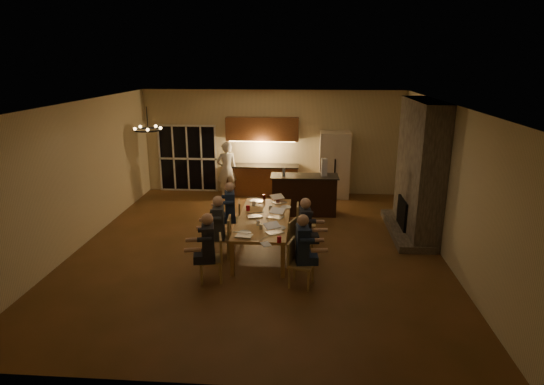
% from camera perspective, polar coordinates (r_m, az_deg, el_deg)
% --- Properties ---
extents(floor, '(9.00, 9.00, 0.00)m').
position_cam_1_polar(floor, '(10.29, -1.76, -6.95)').
color(floor, brown).
rests_on(floor, ground).
extents(back_wall, '(8.00, 0.04, 3.20)m').
position_cam_1_polar(back_wall, '(14.17, 0.10, 6.32)').
color(back_wall, beige).
rests_on(back_wall, ground).
extents(left_wall, '(0.04, 9.00, 3.20)m').
position_cam_1_polar(left_wall, '(10.95, -23.27, 1.96)').
color(left_wall, beige).
rests_on(left_wall, ground).
extents(right_wall, '(0.04, 9.00, 3.20)m').
position_cam_1_polar(right_wall, '(10.17, 21.31, 1.16)').
color(right_wall, beige).
rests_on(right_wall, ground).
extents(ceiling, '(8.00, 9.00, 0.04)m').
position_cam_1_polar(ceiling, '(9.49, -1.93, 11.20)').
color(ceiling, white).
rests_on(ceiling, back_wall).
extents(french_doors, '(1.86, 0.08, 2.10)m').
position_cam_1_polar(french_doors, '(14.67, -10.52, 4.21)').
color(french_doors, black).
rests_on(french_doors, ground).
extents(fireplace, '(0.58, 2.50, 3.20)m').
position_cam_1_polar(fireplace, '(11.21, 18.03, 2.81)').
color(fireplace, '#665C50').
rests_on(fireplace, ground).
extents(kitchenette, '(2.24, 0.68, 2.40)m').
position_cam_1_polar(kitchenette, '(13.96, -1.23, 4.49)').
color(kitchenette, brown).
rests_on(kitchenette, ground).
extents(refrigerator, '(0.90, 0.68, 2.00)m').
position_cam_1_polar(refrigerator, '(13.92, 7.82, 3.46)').
color(refrigerator, beige).
rests_on(refrigerator, ground).
extents(dining_table, '(1.10, 2.78, 0.75)m').
position_cam_1_polar(dining_table, '(10.07, -1.03, -5.17)').
color(dining_table, tan).
rests_on(dining_table, ground).
extents(bar_island, '(1.82, 0.72, 1.08)m').
position_cam_1_polar(bar_island, '(12.35, 4.05, -0.30)').
color(bar_island, black).
rests_on(bar_island, ground).
extents(chair_left_near, '(0.53, 0.53, 0.89)m').
position_cam_1_polar(chair_left_near, '(8.77, -7.73, -8.24)').
color(chair_left_near, tan).
rests_on(chair_left_near, ground).
extents(chair_left_mid, '(0.47, 0.47, 0.89)m').
position_cam_1_polar(chair_left_mid, '(9.75, -6.52, -5.58)').
color(chair_left_mid, tan).
rests_on(chair_left_mid, ground).
extents(chair_left_far, '(0.50, 0.50, 0.89)m').
position_cam_1_polar(chair_left_far, '(10.76, -5.15, -3.40)').
color(chair_left_far, tan).
rests_on(chair_left_far, ground).
extents(chair_right_near, '(0.53, 0.53, 0.89)m').
position_cam_1_polar(chair_right_near, '(8.51, 3.70, -8.91)').
color(chair_right_near, tan).
rests_on(chair_right_near, ground).
extents(chair_right_mid, '(0.56, 0.56, 0.89)m').
position_cam_1_polar(chair_right_mid, '(9.48, 3.70, -6.17)').
color(chair_right_mid, tan).
rests_on(chair_right_mid, ground).
extents(chair_right_far, '(0.44, 0.44, 0.89)m').
position_cam_1_polar(chair_right_far, '(10.52, 4.29, -3.84)').
color(chair_right_far, tan).
rests_on(chair_right_far, ground).
extents(person_left_near, '(0.71, 0.71, 1.38)m').
position_cam_1_polar(person_left_near, '(8.60, -7.97, -6.97)').
color(person_left_near, '#20212A').
rests_on(person_left_near, ground).
extents(person_right_near, '(0.66, 0.66, 1.38)m').
position_cam_1_polar(person_right_near, '(8.48, 3.84, -7.19)').
color(person_right_near, '#1D2F49').
rests_on(person_right_near, ground).
extents(person_left_mid, '(0.67, 0.67, 1.38)m').
position_cam_1_polar(person_left_mid, '(9.60, -6.69, -4.39)').
color(person_left_mid, '#363C40').
rests_on(person_left_mid, ground).
extents(person_right_mid, '(0.66, 0.66, 1.38)m').
position_cam_1_polar(person_right_mid, '(9.42, 4.15, -4.73)').
color(person_right_mid, '#20212A').
rests_on(person_right_mid, ground).
extents(person_left_far, '(0.70, 0.70, 1.38)m').
position_cam_1_polar(person_left_far, '(10.59, -5.28, -2.34)').
color(person_left_far, '#1D2F49').
rests_on(person_left_far, ground).
extents(standing_person, '(0.73, 0.61, 1.72)m').
position_cam_1_polar(standing_person, '(13.82, -5.71, 2.84)').
color(standing_person, silver).
rests_on(standing_person, ground).
extents(chandelier, '(0.53, 0.53, 0.03)m').
position_cam_1_polar(chandelier, '(9.27, -15.30, 7.59)').
color(chandelier, black).
rests_on(chandelier, ceiling).
extents(laptop_a, '(0.35, 0.32, 0.23)m').
position_cam_1_polar(laptop_a, '(8.89, -3.54, -4.82)').
color(laptop_a, silver).
rests_on(laptop_a, dining_table).
extents(laptop_b, '(0.42, 0.41, 0.23)m').
position_cam_1_polar(laptop_b, '(9.05, 0.35, -4.40)').
color(laptop_b, silver).
rests_on(laptop_b, dining_table).
extents(laptop_c, '(0.40, 0.37, 0.23)m').
position_cam_1_polar(laptop_c, '(9.97, -2.22, -2.42)').
color(laptop_c, silver).
rests_on(laptop_c, dining_table).
extents(laptop_d, '(0.39, 0.36, 0.23)m').
position_cam_1_polar(laptop_d, '(9.91, 0.44, -2.54)').
color(laptop_d, silver).
rests_on(laptop_d, dining_table).
extents(laptop_e, '(0.36, 0.33, 0.23)m').
position_cam_1_polar(laptop_e, '(11.03, -1.88, -0.56)').
color(laptop_e, silver).
rests_on(laptop_e, dining_table).
extents(laptop_f, '(0.42, 0.41, 0.23)m').
position_cam_1_polar(laptop_f, '(10.92, 0.91, -0.73)').
color(laptop_f, silver).
rests_on(laptop_f, dining_table).
extents(mug_front, '(0.08, 0.08, 0.10)m').
position_cam_1_polar(mug_front, '(9.47, -1.75, -3.85)').
color(mug_front, silver).
rests_on(mug_front, dining_table).
extents(mug_mid, '(0.08, 0.08, 0.10)m').
position_cam_1_polar(mug_mid, '(10.43, -0.17, -1.92)').
color(mug_mid, silver).
rests_on(mug_mid, dining_table).
extents(mug_back, '(0.08, 0.08, 0.10)m').
position_cam_1_polar(mug_back, '(10.73, -2.31, -1.41)').
color(mug_back, silver).
rests_on(mug_back, dining_table).
extents(redcup_near, '(0.08, 0.08, 0.12)m').
position_cam_1_polar(redcup_near, '(8.61, 0.91, -5.90)').
color(redcup_near, '#B90C18').
rests_on(redcup_near, dining_table).
extents(redcup_mid, '(0.09, 0.09, 0.12)m').
position_cam_1_polar(redcup_mid, '(10.40, -3.03, -1.95)').
color(redcup_mid, '#B90C18').
rests_on(redcup_mid, dining_table).
extents(redcup_far, '(0.10, 0.10, 0.12)m').
position_cam_1_polar(redcup_far, '(11.17, 0.62, -0.62)').
color(redcup_far, '#B90C18').
rests_on(redcup_far, dining_table).
extents(can_silver, '(0.06, 0.06, 0.12)m').
position_cam_1_polar(can_silver, '(9.24, -1.40, -4.31)').
color(can_silver, '#B2B2B7').
rests_on(can_silver, dining_table).
extents(can_cola, '(0.06, 0.06, 0.12)m').
position_cam_1_polar(can_cola, '(11.22, -1.01, -0.54)').
color(can_cola, '#3F0F0C').
rests_on(can_cola, dining_table).
extents(can_right, '(0.07, 0.07, 0.12)m').
position_cam_1_polar(can_right, '(10.18, 1.21, -2.33)').
color(can_right, '#B2B2B7').
rests_on(can_right, dining_table).
extents(plate_near, '(0.28, 0.28, 0.02)m').
position_cam_1_polar(plate_near, '(9.33, 0.89, -4.44)').
color(plate_near, silver).
rests_on(plate_near, dining_table).
extents(plate_left, '(0.27, 0.27, 0.02)m').
position_cam_1_polar(plate_left, '(9.08, -3.49, -5.07)').
color(plate_left, silver).
rests_on(plate_left, dining_table).
extents(plate_far, '(0.25, 0.25, 0.02)m').
position_cam_1_polar(plate_far, '(10.60, 1.74, -1.85)').
color(plate_far, silver).
rests_on(plate_far, dining_table).
extents(notepad, '(0.24, 0.27, 0.01)m').
position_cam_1_polar(notepad, '(8.53, -0.78, -6.50)').
color(notepad, white).
rests_on(notepad, dining_table).
extents(bar_bottle, '(0.08, 0.08, 0.24)m').
position_cam_1_polar(bar_bottle, '(12.10, 1.48, 2.64)').
color(bar_bottle, '#99999E').
rests_on(bar_bottle, bar_island).
extents(bar_blender, '(0.16, 0.16, 0.47)m').
position_cam_1_polar(bar_blender, '(12.18, 6.56, 3.17)').
color(bar_blender, silver).
rests_on(bar_blender, bar_island).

